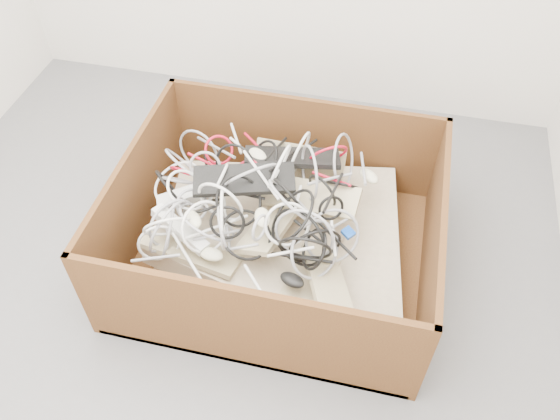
% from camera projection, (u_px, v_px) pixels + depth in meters
% --- Properties ---
extents(ground, '(3.00, 3.00, 0.00)m').
position_uv_depth(ground, '(205.00, 298.00, 2.44)').
color(ground, '#5B5B5E').
rests_on(ground, ground).
extents(room_shell, '(3.04, 3.04, 2.50)m').
position_uv_depth(room_shell, '(159.00, 32.00, 1.52)').
color(room_shell, silver).
rests_on(room_shell, ground).
extents(cardboard_box, '(1.29, 1.07, 0.51)m').
position_uv_depth(cardboard_box, '(275.00, 239.00, 2.49)').
color(cardboard_box, '#3B1C0E').
rests_on(cardboard_box, ground).
extents(keyboard_pile, '(0.90, 0.89, 0.37)m').
position_uv_depth(keyboard_pile, '(278.00, 213.00, 2.38)').
color(keyboard_pile, tan).
rests_on(keyboard_pile, cardboard_box).
extents(mice_scatter, '(0.81, 0.68, 0.17)m').
position_uv_depth(mice_scatter, '(257.00, 208.00, 2.30)').
color(mice_scatter, beige).
rests_on(mice_scatter, keyboard_pile).
extents(power_strip_left, '(0.33, 0.19, 0.14)m').
position_uv_depth(power_strip_left, '(197.00, 192.00, 2.37)').
color(power_strip_left, silver).
rests_on(power_strip_left, keyboard_pile).
extents(power_strip_right, '(0.27, 0.17, 0.09)m').
position_uv_depth(power_strip_right, '(180.00, 229.00, 2.25)').
color(power_strip_right, silver).
rests_on(power_strip_right, keyboard_pile).
extents(vga_plug, '(0.06, 0.06, 0.03)m').
position_uv_depth(vga_plug, '(348.00, 233.00, 2.24)').
color(vga_plug, '#0B3DA9').
rests_on(vga_plug, keyboard_pile).
extents(cable_tangle, '(0.98, 0.90, 0.49)m').
position_uv_depth(cable_tangle, '(247.00, 203.00, 2.28)').
color(cable_tangle, black).
rests_on(cable_tangle, keyboard_pile).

